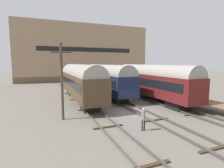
# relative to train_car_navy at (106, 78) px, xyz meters

# --- Properties ---
(ground_plane) EXTENTS (200.00, 200.00, 0.00)m
(ground_plane) POSITION_rel_train_car_navy_xyz_m (0.00, -10.79, -2.88)
(ground_plane) COLOR #6B665B
(track_left) EXTENTS (2.60, 60.00, 0.26)m
(track_left) POSITION_rel_train_car_navy_xyz_m (-4.81, -10.79, -2.73)
(track_left) COLOR #4C4742
(track_left) RESTS_ON ground
(track_middle) EXTENTS (2.60, 60.00, 0.26)m
(track_middle) POSITION_rel_train_car_navy_xyz_m (0.00, -10.79, -2.73)
(track_middle) COLOR #4C4742
(track_middle) RESTS_ON ground
(track_right) EXTENTS (2.60, 60.00, 0.26)m
(track_right) POSITION_rel_train_car_navy_xyz_m (4.81, -10.79, -2.73)
(track_right) COLOR #4C4742
(track_right) RESTS_ON ground
(train_car_navy) EXTENTS (3.02, 16.76, 5.08)m
(train_car_navy) POSITION_rel_train_car_navy_xyz_m (0.00, 0.00, 0.00)
(train_car_navy) COLOR black
(train_car_navy) RESTS_ON ground
(train_car_maroon) EXTENTS (2.89, 16.71, 5.11)m
(train_car_maroon) POSITION_rel_train_car_navy_xyz_m (4.81, -5.87, 0.04)
(train_car_maroon) COLOR black
(train_car_maroon) RESTS_ON ground
(train_car_brown) EXTENTS (2.92, 16.98, 5.16)m
(train_car_brown) POSITION_rel_train_car_navy_xyz_m (-4.81, -2.48, 0.07)
(train_car_brown) COLOR black
(train_car_brown) RESTS_ON ground
(station_platform) EXTENTS (2.48, 13.96, 1.04)m
(station_platform) POSITION_rel_train_car_navy_xyz_m (7.37, -9.38, -1.92)
(station_platform) COLOR brown
(station_platform) RESTS_ON ground
(bench) EXTENTS (1.40, 0.40, 0.91)m
(bench) POSITION_rel_train_car_navy_xyz_m (7.03, -6.18, -1.35)
(bench) COLOR brown
(bench) RESTS_ON station_platform
(person_worker) EXTENTS (0.32, 0.32, 1.82)m
(person_worker) POSITION_rel_train_car_navy_xyz_m (-2.44, -15.45, -1.77)
(person_worker) COLOR #282833
(person_worker) RESTS_ON ground
(utility_pole) EXTENTS (1.80, 0.24, 7.18)m
(utility_pole) POSITION_rel_train_car_navy_xyz_m (-8.04, -10.26, 0.87)
(utility_pole) COLOR #473828
(utility_pole) RESTS_ON ground
(warehouse_building) EXTENTS (38.79, 10.68, 16.60)m
(warehouse_building) POSITION_rel_train_car_navy_xyz_m (2.80, 28.23, 5.42)
(warehouse_building) COLOR brown
(warehouse_building) RESTS_ON ground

